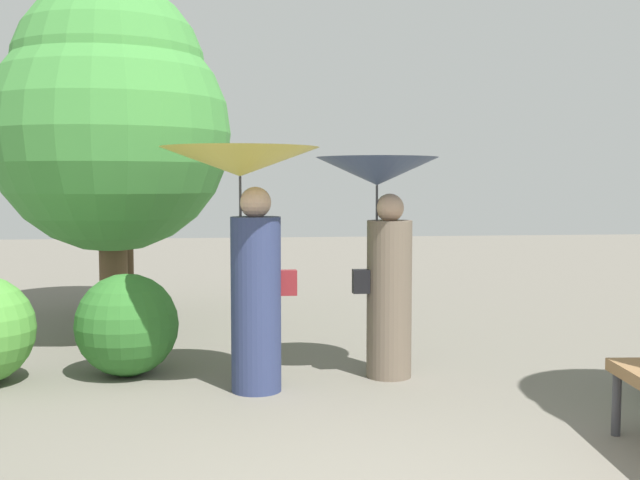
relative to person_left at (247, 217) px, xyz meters
name	(u,v)px	position (x,y,z in m)	size (l,w,h in m)	color
person_left	(247,217)	(0.00, 0.00, 0.00)	(1.24, 1.24, 1.93)	navy
person_right	(383,228)	(1.15, 0.32, -0.11)	(1.03, 1.03, 1.87)	#6B5B4C
tree_near_left	(110,115)	(-1.33, 2.13, 0.97)	(2.45, 2.45, 3.72)	brown
tree_mid_left	(118,108)	(-1.49, 3.94, 1.20)	(2.39, 2.39, 3.97)	#42301E
bush_path_left	(127,325)	(-1.01, 0.63, -0.94)	(0.88, 0.88, 0.88)	#2D6B28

